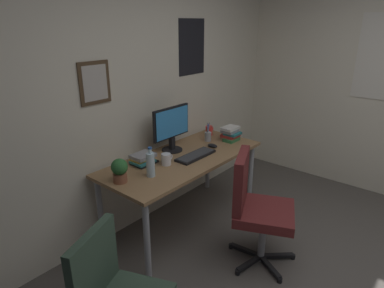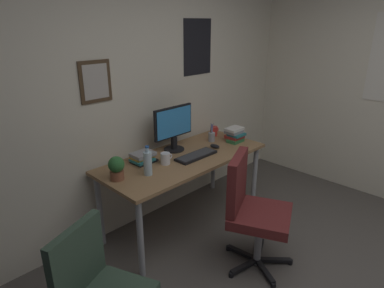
% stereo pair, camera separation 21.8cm
% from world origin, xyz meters
% --- Properties ---
extents(wall_back, '(4.40, 0.10, 2.60)m').
position_xyz_m(wall_back, '(0.00, 2.15, 1.30)').
color(wall_back, beige).
rests_on(wall_back, ground_plane).
extents(desk, '(1.64, 0.71, 0.72)m').
position_xyz_m(desk, '(0.17, 1.72, 0.65)').
color(desk, '#936D47').
rests_on(desk, ground_plane).
extents(office_chair, '(0.61, 0.61, 0.95)m').
position_xyz_m(office_chair, '(0.14, 0.92, 0.53)').
color(office_chair, '#591E1E').
rests_on(office_chair, ground_plane).
extents(monitor, '(0.46, 0.20, 0.43)m').
position_xyz_m(monitor, '(0.22, 1.91, 0.96)').
color(monitor, black).
rests_on(monitor, desk).
extents(keyboard, '(0.43, 0.15, 0.03)m').
position_xyz_m(keyboard, '(0.24, 1.63, 0.73)').
color(keyboard, black).
rests_on(keyboard, desk).
extents(computer_mouse, '(0.06, 0.11, 0.04)m').
position_xyz_m(computer_mouse, '(0.54, 1.66, 0.74)').
color(computer_mouse, black).
rests_on(computer_mouse, desk).
extents(water_bottle, '(0.07, 0.07, 0.25)m').
position_xyz_m(water_bottle, '(-0.31, 1.65, 0.83)').
color(water_bottle, silver).
rests_on(water_bottle, desk).
extents(coffee_mug_near, '(0.12, 0.08, 0.10)m').
position_xyz_m(coffee_mug_near, '(-0.07, 1.71, 0.77)').
color(coffee_mug_near, white).
rests_on(coffee_mug_near, desk).
extents(coffee_mug_far, '(0.12, 0.08, 0.10)m').
position_xyz_m(coffee_mug_far, '(0.83, 1.92, 0.77)').
color(coffee_mug_far, red).
rests_on(coffee_mug_far, desk).
extents(potted_plant, '(0.13, 0.13, 0.20)m').
position_xyz_m(potted_plant, '(-0.54, 1.75, 0.83)').
color(potted_plant, brown).
rests_on(potted_plant, desk).
extents(pen_cup, '(0.07, 0.07, 0.20)m').
position_xyz_m(pen_cup, '(0.66, 1.81, 0.78)').
color(pen_cup, '#9EA0A5').
rests_on(pen_cup, desk).
extents(book_stack_left, '(0.19, 0.17, 0.15)m').
position_xyz_m(book_stack_left, '(0.83, 1.64, 0.80)').
color(book_stack_left, '#33723F').
rests_on(book_stack_left, desk).
extents(book_stack_right, '(0.22, 0.17, 0.09)m').
position_xyz_m(book_stack_right, '(-0.18, 1.89, 0.76)').
color(book_stack_right, black).
rests_on(book_stack_right, desk).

